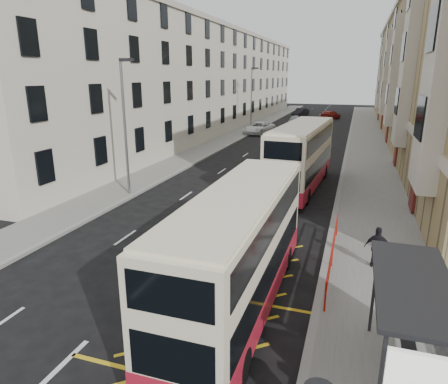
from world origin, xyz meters
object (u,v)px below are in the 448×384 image
(white_van, at_px, (259,128))
(car_silver, at_px, (295,120))
(street_lamp_near, at_px, (125,120))
(car_dark, at_px, (301,112))
(street_lamp_far, at_px, (252,96))
(double_decker_rear, at_px, (301,156))
(car_red, at_px, (330,115))
(double_decker_front, at_px, (240,250))
(bus_shelter, at_px, (419,320))
(pedestrian_far, at_px, (377,247))

(white_van, distance_m, car_silver, 11.72)
(street_lamp_near, height_order, car_dark, street_lamp_near)
(street_lamp_near, relative_size, street_lamp_far, 1.00)
(car_silver, bearing_deg, street_lamp_near, -94.78)
(double_decker_rear, bearing_deg, white_van, 113.31)
(car_red, bearing_deg, double_decker_front, 113.00)
(car_red, bearing_deg, street_lamp_far, 88.60)
(street_lamp_far, bearing_deg, street_lamp_near, -90.00)
(bus_shelter, bearing_deg, street_lamp_near, 139.86)
(street_lamp_near, xyz_separation_m, street_lamp_far, (0.00, 30.00, 0.00))
(double_decker_rear, distance_m, car_dark, 49.13)
(street_lamp_far, bearing_deg, white_van, -36.40)
(double_decker_rear, height_order, car_red, double_decker_rear)
(bus_shelter, bearing_deg, car_dark, 99.90)
(street_lamp_far, distance_m, double_decker_front, 41.14)
(car_red, bearing_deg, white_van, 92.44)
(car_silver, bearing_deg, double_decker_front, -82.39)
(street_lamp_near, xyz_separation_m, car_dark, (3.16, 53.69, -3.91))
(street_lamp_near, relative_size, double_decker_rear, 0.75)
(car_silver, height_order, car_red, car_red)
(car_dark, bearing_deg, double_decker_rear, -66.28)
(double_decker_front, height_order, car_silver, double_decker_front)
(street_lamp_far, relative_size, car_dark, 1.80)
(car_silver, height_order, car_dark, car_dark)
(street_lamp_near, bearing_deg, car_red, 80.21)
(bus_shelter, height_order, pedestrian_far, bus_shelter)
(street_lamp_far, bearing_deg, car_silver, 68.67)
(double_decker_rear, xyz_separation_m, car_silver, (-5.74, 35.42, -1.45))
(bus_shelter, distance_m, white_van, 43.63)
(street_lamp_far, xyz_separation_m, car_silver, (4.08, 10.45, -3.94))
(double_decker_front, height_order, double_decker_rear, double_decker_rear)
(double_decker_rear, height_order, car_silver, double_decker_rear)
(pedestrian_far, relative_size, car_red, 0.33)
(double_decker_rear, bearing_deg, pedestrian_far, -64.30)
(bus_shelter, relative_size, white_van, 0.79)
(street_lamp_far, distance_m, pedestrian_far, 38.69)
(pedestrian_far, height_order, car_silver, pedestrian_far)
(car_dark, bearing_deg, bus_shelter, -64.18)
(pedestrian_far, bearing_deg, car_red, -82.62)
(double_decker_front, relative_size, car_dark, 2.20)
(street_lamp_near, bearing_deg, bus_shelter, -40.14)
(street_lamp_far, relative_size, pedestrian_far, 4.97)
(street_lamp_near, xyz_separation_m, pedestrian_far, (14.21, -5.80, -3.68))
(double_decker_front, bearing_deg, street_lamp_near, 135.42)
(white_van, xyz_separation_m, car_silver, (2.84, 11.37, -0.05))
(pedestrian_far, xyz_separation_m, car_red, (-5.53, 56.02, -0.25))
(car_silver, distance_m, car_dark, 13.27)
(double_decker_front, xyz_separation_m, car_dark, (-6.77, 63.52, -1.25))
(bus_shelter, relative_size, double_decker_front, 0.43)
(bus_shelter, distance_m, car_dark, 67.09)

